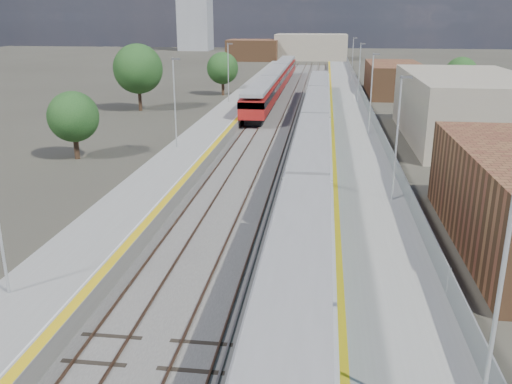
# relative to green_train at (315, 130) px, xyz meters

# --- Properties ---
(ground) EXTENTS (320.00, 320.00, 0.00)m
(ground) POSITION_rel_green_train_xyz_m (-1.50, 13.01, -2.17)
(ground) COLOR #47443A
(ground) RESTS_ON ground
(ballast_bed) EXTENTS (10.50, 155.00, 0.06)m
(ballast_bed) POSITION_rel_green_train_xyz_m (-3.75, 15.51, -2.14)
(ballast_bed) COLOR #565451
(ballast_bed) RESTS_ON ground
(tracks) EXTENTS (8.96, 160.00, 0.17)m
(tracks) POSITION_rel_green_train_xyz_m (-3.15, 17.19, -2.06)
(tracks) COLOR #4C3323
(tracks) RESTS_ON ground
(platform_right) EXTENTS (4.70, 155.00, 8.52)m
(platform_right) POSITION_rel_green_train_xyz_m (3.78, 15.51, -1.63)
(platform_right) COLOR slate
(platform_right) RESTS_ON ground
(platform_left) EXTENTS (4.30, 155.00, 8.52)m
(platform_left) POSITION_rel_green_train_xyz_m (-10.55, 15.50, -1.65)
(platform_left) COLOR slate
(platform_left) RESTS_ON ground
(buildings) EXTENTS (72.00, 185.50, 40.00)m
(buildings) POSITION_rel_green_train_xyz_m (-19.62, 101.61, 8.53)
(buildings) COLOR brown
(buildings) RESTS_ON ground
(green_train) EXTENTS (2.80, 77.94, 3.08)m
(green_train) POSITION_rel_green_train_xyz_m (0.00, 0.00, 0.00)
(green_train) COLOR black
(green_train) RESTS_ON ground
(red_train) EXTENTS (2.96, 59.94, 3.73)m
(red_train) POSITION_rel_green_train_xyz_m (-7.00, 39.88, 0.04)
(red_train) COLOR black
(red_train) RESTS_ON ground
(tree_a) EXTENTS (4.29, 4.29, 5.82)m
(tree_a) POSITION_rel_green_train_xyz_m (-20.26, -4.10, 1.49)
(tree_a) COLOR #382619
(tree_a) RESTS_ON ground
(tree_b) EXTENTS (6.28, 6.28, 8.52)m
(tree_b) POSITION_rel_green_train_xyz_m (-23.02, 20.86, 3.20)
(tree_b) COLOR #382619
(tree_b) RESTS_ON ground
(tree_c) EXTENTS (4.85, 4.85, 6.58)m
(tree_c) POSITION_rel_green_train_xyz_m (-15.00, 36.68, 1.97)
(tree_c) COLOR #382619
(tree_c) RESTS_ON ground
(tree_d) EXTENTS (4.62, 4.62, 6.27)m
(tree_d) POSITION_rel_green_train_xyz_m (20.20, 35.35, 1.77)
(tree_d) COLOR #382619
(tree_d) RESTS_ON ground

